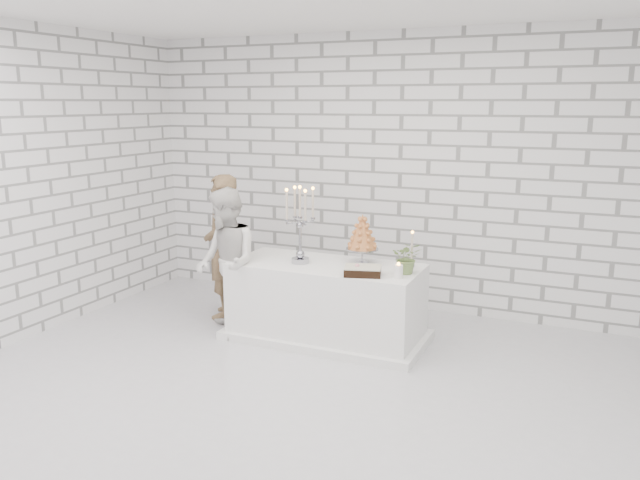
{
  "coord_description": "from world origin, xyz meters",
  "views": [
    {
      "loc": [
        1.99,
        -4.12,
        2.25
      ],
      "look_at": [
        -0.25,
        0.93,
        1.05
      ],
      "focal_mm": 35.58,
      "sensor_mm": 36.0,
      "label": 1
    }
  ],
  "objects_px": {
    "groom": "(222,247)",
    "candelabra": "(300,225)",
    "cake_table": "(326,302)",
    "croquembouche": "(362,239)",
    "bride": "(226,263)"
  },
  "relations": [
    {
      "from": "bride",
      "to": "candelabra",
      "type": "bearing_deg",
      "value": 64.94
    },
    {
      "from": "cake_table",
      "to": "bride",
      "type": "relative_size",
      "value": 1.23
    },
    {
      "from": "candelabra",
      "to": "croquembouche",
      "type": "bearing_deg",
      "value": 21.49
    },
    {
      "from": "cake_table",
      "to": "croquembouche",
      "type": "distance_m",
      "value": 0.7
    },
    {
      "from": "cake_table",
      "to": "candelabra",
      "type": "relative_size",
      "value": 2.42
    },
    {
      "from": "candelabra",
      "to": "croquembouche",
      "type": "xyz_separation_m",
      "value": [
        0.55,
        0.22,
        -0.13
      ]
    },
    {
      "from": "cake_table",
      "to": "croquembouche",
      "type": "height_order",
      "value": "croquembouche"
    },
    {
      "from": "croquembouche",
      "to": "candelabra",
      "type": "bearing_deg",
      "value": -158.51
    },
    {
      "from": "bride",
      "to": "croquembouche",
      "type": "bearing_deg",
      "value": 66.08
    },
    {
      "from": "groom",
      "to": "bride",
      "type": "bearing_deg",
      "value": 13.94
    },
    {
      "from": "cake_table",
      "to": "groom",
      "type": "distance_m",
      "value": 1.36
    },
    {
      "from": "groom",
      "to": "candelabra",
      "type": "bearing_deg",
      "value": 53.87
    },
    {
      "from": "cake_table",
      "to": "candelabra",
      "type": "height_order",
      "value": "candelabra"
    },
    {
      "from": "groom",
      "to": "bride",
      "type": "height_order",
      "value": "groom"
    },
    {
      "from": "groom",
      "to": "candelabra",
      "type": "xyz_separation_m",
      "value": [
        1.04,
        -0.25,
        0.36
      ]
    }
  ]
}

